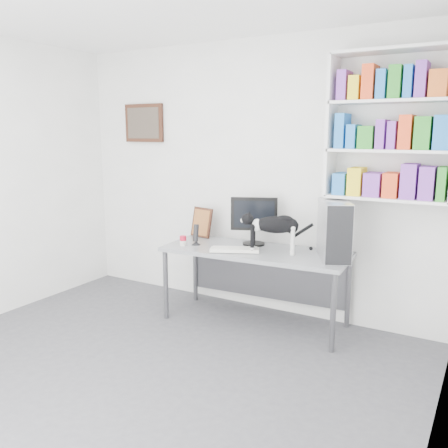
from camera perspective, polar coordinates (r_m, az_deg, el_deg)
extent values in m
cube|color=#55555B|center=(3.65, -12.74, -18.77)|extent=(4.00, 4.00, 0.01)
cube|color=silver|center=(4.84, 2.85, 5.64)|extent=(4.00, 0.01, 2.70)
cube|color=silver|center=(2.34, 24.41, -1.17)|extent=(0.01, 4.00, 2.70)
cube|color=white|center=(4.22, 19.42, 11.04)|extent=(1.03, 0.28, 1.24)
cube|color=#4D2919|center=(5.52, -9.60, 11.88)|extent=(0.52, 0.04, 0.42)
cube|color=gray|center=(4.55, 3.74, -7.51)|extent=(1.77, 0.78, 0.72)
cube|color=black|center=(4.58, 3.62, 0.39)|extent=(0.50, 0.38, 0.48)
cube|color=silver|center=(4.36, 1.29, -3.10)|extent=(0.48, 0.34, 0.03)
cube|color=silver|center=(4.21, 13.11, -0.66)|extent=(0.43, 0.55, 0.50)
cylinder|color=black|center=(4.60, -3.40, -1.23)|extent=(0.09, 0.09, 0.21)
cube|color=#4D2919|center=(4.95, -2.69, 0.26)|extent=(0.27, 0.15, 0.32)
cylinder|color=#B80F29|center=(4.60, -4.95, -2.01)|extent=(0.09, 0.09, 0.09)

